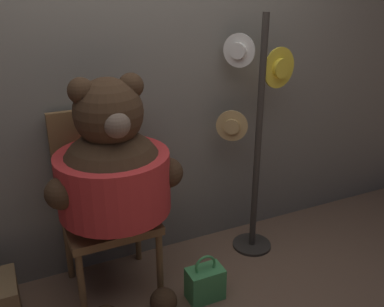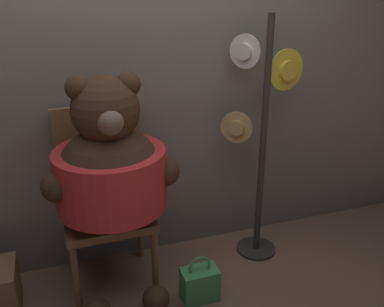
% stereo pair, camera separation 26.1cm
% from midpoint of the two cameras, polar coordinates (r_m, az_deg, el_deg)
% --- Properties ---
extents(ground_plane, '(14.00, 14.00, 0.00)m').
position_cam_midpoint_polar(ground_plane, '(2.81, 0.17, -18.42)').
color(ground_plane, brown).
extents(wall_back, '(8.00, 0.10, 2.25)m').
position_cam_midpoint_polar(wall_back, '(2.78, -3.77, 7.51)').
color(wall_back, slate).
rests_on(wall_back, ground_plane).
extents(chair, '(0.53, 0.49, 1.12)m').
position_cam_midpoint_polar(chair, '(2.69, -8.91, -5.26)').
color(chair, brown).
rests_on(chair, ground_plane).
extents(teddy_bear, '(0.77, 0.68, 1.38)m').
position_cam_midpoint_polar(teddy_bear, '(2.45, -7.83, -2.52)').
color(teddy_bear, '#3D2819').
rests_on(teddy_bear, ground_plane).
extents(hat_display_rack, '(0.51, 0.36, 1.65)m').
position_cam_midpoint_polar(hat_display_rack, '(2.87, 11.74, 2.34)').
color(hat_display_rack, '#332D28').
rests_on(hat_display_rack, ground_plane).
extents(handbag_on_ground, '(0.22, 0.14, 0.31)m').
position_cam_midpoint_polar(handbag_on_ground, '(2.72, 3.91, -17.01)').
color(handbag_on_ground, '#479E56').
rests_on(handbag_on_ground, ground_plane).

